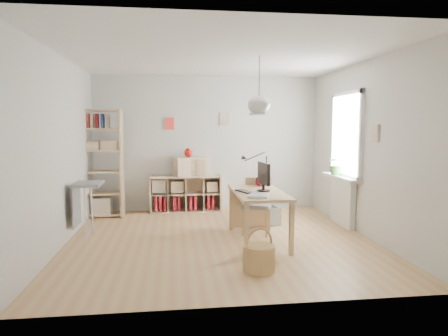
{
  "coord_description": "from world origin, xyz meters",
  "views": [
    {
      "loc": [
        -0.67,
        -5.82,
        1.7
      ],
      "look_at": [
        0.1,
        0.3,
        1.05
      ],
      "focal_mm": 32.0,
      "sensor_mm": 36.0,
      "label": 1
    }
  ],
  "objects": [
    {
      "name": "potted_plant",
      "position": [
        2.12,
        0.73,
        1.05
      ],
      "size": [
        0.34,
        0.3,
        0.37
      ],
      "primitive_type": "imported",
      "rotation": [
        0.0,
        0.0,
        -0.04
      ],
      "color": "#316B28",
      "rests_on": "windowsill"
    },
    {
      "name": "windowsill",
      "position": [
        2.14,
        0.6,
        0.83
      ],
      "size": [
        0.22,
        1.2,
        0.06
      ],
      "primitive_type": "cube",
      "color": "white",
      "rests_on": "radiator"
    },
    {
      "name": "side_table",
      "position": [
        -2.04,
        0.35,
        0.67
      ],
      "size": [
        0.4,
        0.55,
        0.85
      ],
      "color": "gray",
      "rests_on": "ground"
    },
    {
      "name": "chair",
      "position": [
        0.63,
        0.32,
        0.5
      ],
      "size": [
        0.54,
        0.54,
        0.87
      ],
      "rotation": [
        0.0,
        0.0,
        -0.35
      ],
      "color": "gray",
      "rests_on": "ground"
    },
    {
      "name": "monitor",
      "position": [
        0.63,
        -0.16,
        0.99
      ],
      "size": [
        0.19,
        0.48,
        0.42
      ],
      "rotation": [
        0.0,
        0.0,
        0.08
      ],
      "color": "black",
      "rests_on": "desk"
    },
    {
      "name": "task_lamp",
      "position": [
        0.59,
        0.44,
        1.09
      ],
      "size": [
        0.47,
        0.17,
        0.5
      ],
      "color": "black",
      "rests_on": "desk"
    },
    {
      "name": "paper_tray",
      "position": [
        0.47,
        -0.61,
        0.77
      ],
      "size": [
        0.38,
        0.41,
        0.03
      ],
      "primitive_type": "cube",
      "rotation": [
        0.0,
        0.0,
        -0.38
      ],
      "color": "white",
      "rests_on": "desk"
    },
    {
      "name": "drawer_chest",
      "position": [
        -0.34,
        2.04,
        0.9
      ],
      "size": [
        0.7,
        0.48,
        0.36
      ],
      "primitive_type": "cube",
      "rotation": [
        0.0,
        0.0,
        0.33
      ],
      "color": "beige",
      "rests_on": "cube_shelf"
    },
    {
      "name": "cube_shelf",
      "position": [
        -0.47,
        2.08,
        0.3
      ],
      "size": [
        1.4,
        0.38,
        0.72
      ],
      "color": "beige",
      "rests_on": "ground"
    },
    {
      "name": "keyboard",
      "position": [
        0.34,
        -0.19,
        0.76
      ],
      "size": [
        0.25,
        0.37,
        0.02
      ],
      "primitive_type": "cube",
      "rotation": [
        0.0,
        0.0,
        0.36
      ],
      "color": "black",
      "rests_on": "desk"
    },
    {
      "name": "radiator",
      "position": [
        2.19,
        0.6,
        0.4
      ],
      "size": [
        0.1,
        0.8,
        0.8
      ],
      "primitive_type": "cube",
      "color": "white",
      "rests_on": "ground"
    },
    {
      "name": "desk",
      "position": [
        0.55,
        -0.15,
        0.66
      ],
      "size": [
        0.7,
        1.5,
        0.75
      ],
      "color": "#DEB17F",
      "rests_on": "ground"
    },
    {
      "name": "wicker_basket",
      "position": [
        0.3,
        -1.37,
        0.17
      ],
      "size": [
        0.38,
        0.38,
        0.52
      ],
      "rotation": [
        0.0,
        0.0,
        0.43
      ],
      "color": "#AA884C",
      "rests_on": "ground"
    },
    {
      "name": "tall_bookshelf",
      "position": [
        -2.04,
        1.8,
        1.09
      ],
      "size": [
        0.8,
        0.38,
        2.0
      ],
      "color": "#DEB17F",
      "rests_on": "ground"
    },
    {
      "name": "room_shell",
      "position": [
        0.55,
        -0.15,
        2.0
      ],
      "size": [
        4.5,
        4.5,
        4.5
      ],
      "color": "silver",
      "rests_on": "ground"
    },
    {
      "name": "window_unit",
      "position": [
        2.23,
        0.6,
        1.55
      ],
      "size": [
        0.07,
        1.16,
        1.46
      ],
      "color": "white",
      "rests_on": "ground"
    },
    {
      "name": "ground",
      "position": [
        0.0,
        0.0,
        0.0
      ],
      "size": [
        4.5,
        4.5,
        0.0
      ],
      "primitive_type": "plane",
      "color": "tan",
      "rests_on": "ground"
    },
    {
      "name": "storage_chest",
      "position": [
        0.81,
        0.9,
        0.21
      ],
      "size": [
        0.66,
        0.73,
        0.63
      ],
      "rotation": [
        0.0,
        0.0,
        0.11
      ],
      "color": "beige",
      "rests_on": "ground"
    },
    {
      "name": "red_vase",
      "position": [
        -0.39,
        2.04,
        1.18
      ],
      "size": [
        0.15,
        0.15,
        0.18
      ],
      "primitive_type": "ellipsoid",
      "color": "#A1120D",
      "rests_on": "drawer_chest"
    },
    {
      "name": "yarn_ball",
      "position": [
        0.68,
        0.29,
        0.83
      ],
      "size": [
        0.17,
        0.17,
        0.17
      ],
      "primitive_type": "sphere",
      "color": "#45090C",
      "rests_on": "desk"
    }
  ]
}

